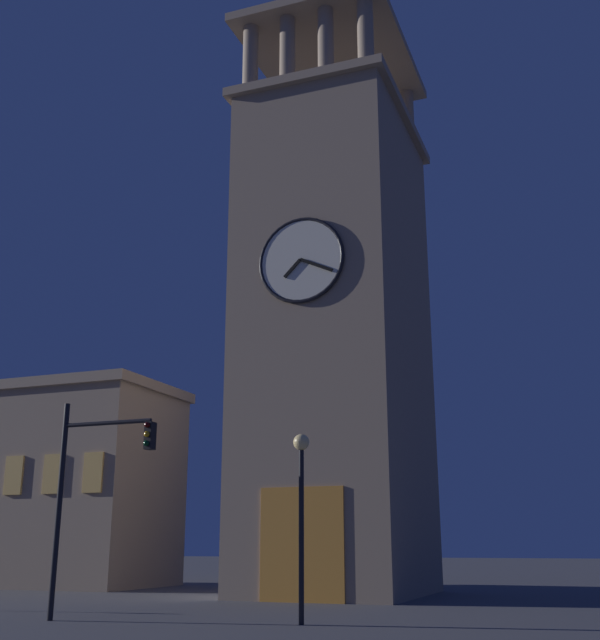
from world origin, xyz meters
The scene contains 5 objects.
ground_plane centered at (0.00, 0.00, 0.00)m, with size 200.00×200.00×0.00m, color #4C4C51.
clocktower centered at (-3.45, -2.77, 11.06)m, with size 7.18×9.53×27.54m.
adjacent_wing_building centered at (14.36, -4.64, 4.92)m, with size 15.86×7.08×9.79m.
traffic_signal_near centered at (-0.40, 10.41, 3.78)m, with size 3.01×0.41×5.89m.
street_lamp centered at (-6.22, 9.07, 3.41)m, with size 0.44×0.44×4.86m.
Camera 1 is at (-13.77, 29.05, 1.96)m, focal length 44.12 mm.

